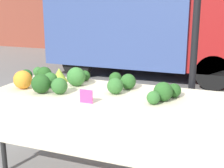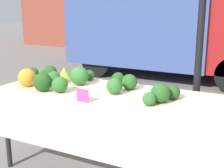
% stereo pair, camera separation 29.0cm
% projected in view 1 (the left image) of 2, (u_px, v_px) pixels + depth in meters
% --- Properties ---
extents(tent_pole, '(0.07, 0.07, 2.55)m').
position_uv_depth(tent_pole, '(195.00, 45.00, 3.11)').
color(tent_pole, black).
rests_on(tent_pole, ground_plane).
extents(parked_truck, '(4.51, 2.28, 2.38)m').
position_uv_depth(parked_truck, '(146.00, 21.00, 7.36)').
color(parked_truck, '#384C84').
rests_on(parked_truck, ground_plane).
extents(market_table, '(2.21, 0.79, 0.87)m').
position_uv_depth(market_table, '(109.00, 105.00, 2.89)').
color(market_table, beige).
rests_on(market_table, ground_plane).
extents(orange_cauliflower, '(0.18, 0.18, 0.18)m').
position_uv_depth(orange_cauliflower, '(23.00, 80.00, 3.02)').
color(orange_cauliflower, orange).
rests_on(orange_cauliflower, market_table).
extents(romanesco_head, '(0.18, 0.18, 0.14)m').
position_uv_depth(romanesco_head, '(59.00, 75.00, 3.31)').
color(romanesco_head, '#93B238').
rests_on(romanesco_head, market_table).
extents(broccoli_head_0, '(0.13, 0.13, 0.13)m').
position_uv_depth(broccoli_head_0, '(174.00, 90.00, 2.75)').
color(broccoli_head_0, '#23511E').
rests_on(broccoli_head_0, market_table).
extents(broccoli_head_1, '(0.17, 0.17, 0.17)m').
position_uv_depth(broccoli_head_1, '(163.00, 92.00, 2.64)').
color(broccoli_head_1, '#285B23').
rests_on(broccoli_head_1, market_table).
extents(broccoli_head_2, '(0.11, 0.11, 0.11)m').
position_uv_depth(broccoli_head_2, '(153.00, 98.00, 2.56)').
color(broccoli_head_2, '#336B2D').
rests_on(broccoli_head_2, market_table).
extents(broccoli_head_3, '(0.13, 0.13, 0.13)m').
position_uv_depth(broccoli_head_3, '(26.00, 76.00, 3.30)').
color(broccoli_head_3, '#23511E').
rests_on(broccoli_head_3, market_table).
extents(broccoli_head_4, '(0.16, 0.16, 0.16)m').
position_uv_depth(broccoli_head_4, '(44.00, 74.00, 3.31)').
color(broccoli_head_4, '#23511E').
rests_on(broccoli_head_4, market_table).
extents(broccoli_head_5, '(0.11, 0.11, 0.11)m').
position_uv_depth(broccoli_head_5, '(85.00, 76.00, 3.33)').
color(broccoli_head_5, '#23511E').
rests_on(broccoli_head_5, market_table).
extents(broccoli_head_6, '(0.13, 0.13, 0.13)m').
position_uv_depth(broccoli_head_6, '(115.00, 79.00, 3.17)').
color(broccoli_head_6, '#23511E').
rests_on(broccoli_head_6, market_table).
extents(broccoli_head_7, '(0.15, 0.15, 0.15)m').
position_uv_depth(broccoli_head_7, '(115.00, 86.00, 2.85)').
color(broccoli_head_7, '#336B2D').
rests_on(broccoli_head_7, market_table).
extents(broccoli_head_8, '(0.11, 0.11, 0.11)m').
position_uv_depth(broccoli_head_8, '(38.00, 72.00, 3.53)').
color(broccoli_head_8, '#336B2D').
rests_on(broccoli_head_8, market_table).
extents(broccoli_head_9, '(0.19, 0.19, 0.19)m').
position_uv_depth(broccoli_head_9, '(76.00, 77.00, 3.12)').
color(broccoli_head_9, '#387533').
rests_on(broccoli_head_9, market_table).
extents(broccoli_head_10, '(0.15, 0.15, 0.15)m').
position_uv_depth(broccoli_head_10, '(128.00, 82.00, 3.01)').
color(broccoli_head_10, '#285B23').
rests_on(broccoli_head_10, market_table).
extents(broccoli_head_11, '(0.15, 0.15, 0.15)m').
position_uv_depth(broccoli_head_11, '(50.00, 80.00, 3.08)').
color(broccoli_head_11, '#2D6628').
rests_on(broccoli_head_11, market_table).
extents(broccoli_head_12, '(0.18, 0.18, 0.18)m').
position_uv_depth(broccoli_head_12, '(41.00, 84.00, 2.87)').
color(broccoli_head_12, '#23511E').
rests_on(broccoli_head_12, market_table).
extents(broccoli_head_13, '(0.15, 0.15, 0.15)m').
position_uv_depth(broccoli_head_13, '(59.00, 86.00, 2.85)').
color(broccoli_head_13, '#336B2D').
rests_on(broccoli_head_13, market_table).
extents(price_sign, '(0.12, 0.01, 0.12)m').
position_uv_depth(price_sign, '(86.00, 96.00, 2.59)').
color(price_sign, '#EF4793').
rests_on(price_sign, market_table).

